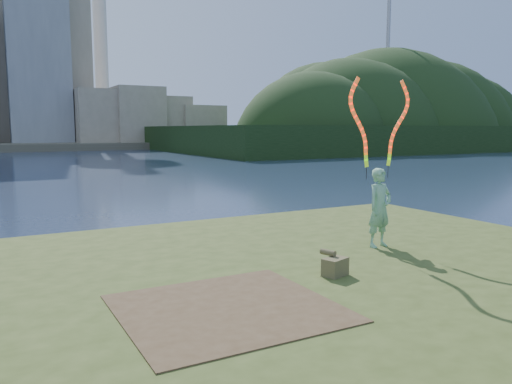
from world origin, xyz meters
TOP-DOWN VIEW (x-y plane):
  - ground at (0.00, 0.00)m, footprint 320.00×320.00m
  - grassy_knoll at (0.00, -2.30)m, footprint 20.00×18.00m
  - dirt_patch at (-2.20, -3.20)m, footprint 3.20×3.00m
  - far_shore at (0.00, 95.00)m, footprint 320.00×40.00m
  - wooded_hill at (59.57, 59.96)m, footprint 78.00×50.00m
  - woman_with_ribbons at (2.67, -1.18)m, footprint 2.13×0.51m
  - canvas_bag at (0.32, -2.58)m, footprint 0.55×0.62m

SIDE VIEW (x-z plane):
  - ground at x=0.00m, z-range 0.00..0.00m
  - wooded_hill at x=59.57m, z-range -31.34..31.66m
  - grassy_knoll at x=0.00m, z-range -0.06..0.74m
  - far_shore at x=0.00m, z-range 0.00..1.20m
  - dirt_patch at x=-2.20m, z-range 0.80..0.82m
  - canvas_bag at x=0.32m, z-range 0.76..1.21m
  - woman_with_ribbons at x=2.67m, z-range 0.09..4.29m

